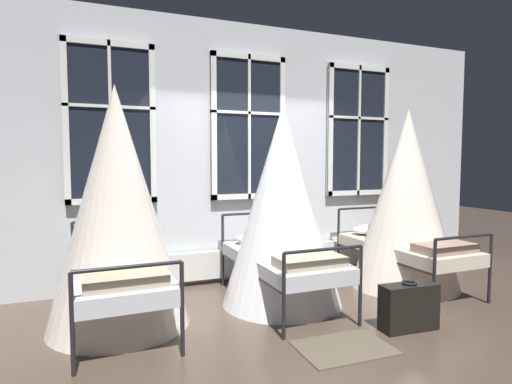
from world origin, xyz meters
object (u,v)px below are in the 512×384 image
(cot_first, at_px, (117,211))
(suitcase_dark, at_px, (409,307))
(cot_third, at_px, (406,202))
(cot_second, at_px, (282,209))

(cot_first, height_order, suitcase_dark, cot_first)
(cot_first, distance_m, cot_third, 3.49)
(cot_third, relative_size, suitcase_dark, 3.96)
(cot_second, height_order, cot_third, cot_third)
(cot_first, bearing_deg, cot_second, -91.58)
(cot_third, bearing_deg, cot_second, 89.19)
(suitcase_dark, bearing_deg, cot_second, 128.32)
(suitcase_dark, bearing_deg, cot_third, 53.75)
(cot_first, relative_size, cot_third, 1.03)
(cot_first, height_order, cot_third, cot_first)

